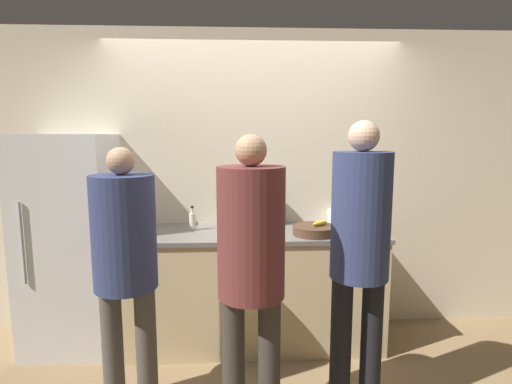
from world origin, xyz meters
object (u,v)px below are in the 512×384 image
Objects in this scene: utensil_crock at (335,216)px; cup_yellow at (234,230)px; fruit_bowl at (315,230)px; person_right at (360,243)px; potted_plant at (275,207)px; person_left at (125,254)px; refrigerator at (71,243)px; person_center at (251,258)px; bottle_clear at (192,221)px.

cup_yellow is at bearing -155.28° from utensil_crock.
fruit_bowl is at bearing -122.52° from utensil_crock.
person_right is 19.50× the size of cup_yellow.
utensil_crock is 0.88× the size of potted_plant.
fruit_bowl is 1.37× the size of utensil_crock.
fruit_bowl is (1.28, 0.63, -0.02)m from person_left.
potted_plant reaches higher than fruit_bowl.
person_right reaches higher than fruit_bowl.
utensil_crock reaches higher than cup_yellow.
refrigerator reaches higher than person_center.
bottle_clear is 2.17× the size of cup_yellow.
potted_plant is (0.25, 1.25, 0.06)m from person_center.
person_right is at bearing -43.33° from cup_yellow.
cup_yellow is at bearing 136.67° from person_right.
person_center is at bearing -120.95° from fruit_bowl.
potted_plant reaches higher than utensil_crock.
person_left is at bearing -134.96° from potted_plant.
utensil_crock is 2.69× the size of cup_yellow.
fruit_bowl is at bearing 26.15° from person_left.
person_left reaches higher than fruit_bowl.
person_left is 1.43m from potted_plant.
person_left is 0.90m from cup_yellow.
cup_yellow is (1.31, -0.17, 0.13)m from refrigerator.
potted_plant reaches higher than cup_yellow.
fruit_bowl is 0.63m from cup_yellow.
person_right reaches higher than utensil_crock.
person_right reaches higher than bottle_clear.
refrigerator reaches higher than potted_plant.
potted_plant is (-0.41, 1.10, 0.02)m from person_right.
fruit_bowl is at bearing -53.84° from potted_plant.
person_left is at bearing 161.91° from person_center.
refrigerator is 2.26m from person_right.
potted_plant is (-0.28, 0.38, 0.12)m from fruit_bowl.
potted_plant is (1.01, 1.01, 0.10)m from person_left.
refrigerator is at bearing 143.51° from person_center.
refrigerator is 1.32m from cup_yellow.
potted_plant is at bearing 126.16° from fruit_bowl.
person_center is at bearing -101.25° from potted_plant.
person_left is 5.87× the size of potted_plant.
potted_plant is at bearing 45.04° from person_left.
refrigerator is 8.58× the size of bottle_clear.
utensil_crock reaches higher than fruit_bowl.
person_right is at bearing -3.77° from person_left.
person_right reaches higher than refrigerator.
person_right reaches higher than person_left.
potted_plant reaches higher than bottle_clear.
utensil_crock is (1.54, 1.03, 0.01)m from person_left.
person_left reaches higher than cup_yellow.
person_center is at bearing -166.75° from person_right.
person_center is 8.58× the size of bottle_clear.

